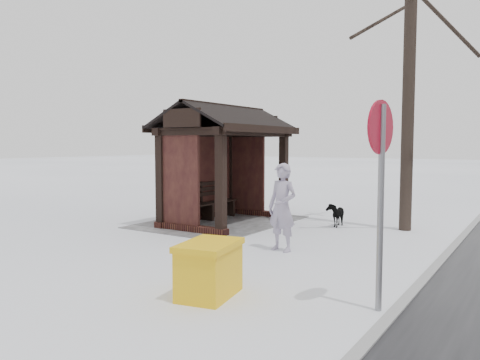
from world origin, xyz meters
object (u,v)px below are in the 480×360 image
Objects in this scene: dog at (336,214)px; road_sign at (380,162)px; pedestrian at (282,207)px; bus_shelter at (221,140)px; grit_bin at (209,269)px.

road_sign is at bearing -69.64° from dog.
road_sign is (2.24, 2.53, 1.00)m from pedestrian.
bus_shelter reaches higher than road_sign.
pedestrian is 1.57× the size of grit_bin.
bus_shelter is 5.01× the size of dog.
dog is 0.67× the size of grit_bin.
dog is at bearing 102.78° from pedestrian.
road_sign is at bearing 51.58° from bus_shelter.
road_sign reaches higher than dog.
dog is 6.24m from road_sign.
bus_shelter is 1.39× the size of road_sign.
bus_shelter reaches higher than pedestrian.
bus_shelter is 3.82m from pedestrian.
bus_shelter is 3.33× the size of grit_bin.
bus_shelter is at bearing -120.16° from road_sign.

